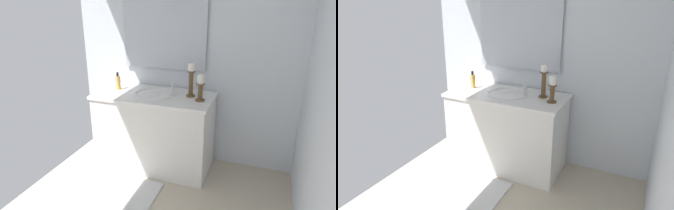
% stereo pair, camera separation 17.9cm
% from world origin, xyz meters
% --- Properties ---
extents(wall_left, '(0.04, 2.36, 2.45)m').
position_xyz_m(wall_left, '(-1.59, 0.00, 1.23)').
color(wall_left, silver).
rests_on(wall_left, ground).
extents(vanity_cabinet, '(0.58, 1.18, 0.79)m').
position_xyz_m(vanity_cabinet, '(-1.26, -0.21, 0.40)').
color(vanity_cabinet, white).
rests_on(vanity_cabinet, ground).
extents(sink_basin, '(0.40, 0.40, 0.24)m').
position_xyz_m(sink_basin, '(-1.26, -0.21, 0.76)').
color(sink_basin, white).
rests_on(sink_basin, vanity_cabinet).
extents(mirror, '(0.02, 0.89, 0.81)m').
position_xyz_m(mirror, '(-1.54, -0.21, 1.40)').
color(mirror, silver).
extents(candle_holder_tall, '(0.09, 0.09, 0.25)m').
position_xyz_m(candle_holder_tall, '(-1.22, 0.26, 0.93)').
color(candle_holder_tall, brown).
rests_on(candle_holder_tall, vanity_cabinet).
extents(candle_holder_short, '(0.09, 0.09, 0.32)m').
position_xyz_m(candle_holder_short, '(-1.32, 0.14, 0.96)').
color(candle_holder_short, brown).
rests_on(candle_holder_short, vanity_cabinet).
extents(soap_bottle, '(0.06, 0.06, 0.18)m').
position_xyz_m(soap_bottle, '(-1.29, -0.63, 0.87)').
color(soap_bottle, '#E5B259').
rests_on(soap_bottle, vanity_cabinet).
extents(bath_mat, '(0.60, 0.44, 0.02)m').
position_xyz_m(bath_mat, '(-0.64, -0.21, 0.01)').
color(bath_mat, silver).
rests_on(bath_mat, ground).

